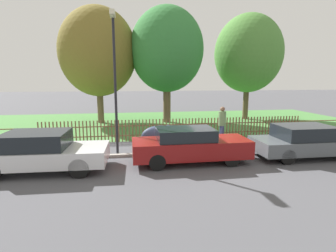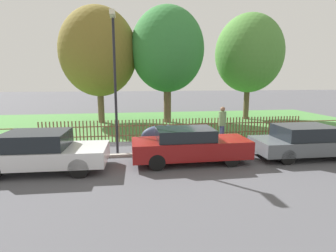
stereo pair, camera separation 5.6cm
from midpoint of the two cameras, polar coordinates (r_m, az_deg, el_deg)
ground_plane at (r=11.44m, az=4.68°, el=-6.18°), size 120.00×120.00×0.00m
kerb_stone at (r=11.51m, az=4.57°, el=-5.76°), size 29.55×0.20×0.12m
grass_strip at (r=19.82m, az=-1.23°, el=0.88°), size 29.55×11.87×0.01m
park_fence at (r=13.96m, az=2.02°, el=-0.71°), size 29.55×0.05×1.15m
parked_car_silver_hatchback at (r=10.25m, az=-25.88°, el=-4.97°), size 4.42×2.04×1.41m
parked_car_black_saloon at (r=10.18m, az=4.56°, el=-4.15°), size 4.49×1.63×1.37m
parked_car_navy_estate at (r=12.30m, az=27.85°, el=-2.92°), size 4.54×1.88×1.34m
covered_motorcycle at (r=11.75m, az=-1.71°, el=-2.14°), size 1.88×0.79×1.18m
tree_nearest_kerb at (r=20.02m, az=-15.07°, el=15.27°), size 5.47×5.47×8.26m
tree_behind_motorcycle at (r=19.63m, az=-0.33°, el=16.22°), size 5.27×5.27×8.33m
tree_mid_park at (r=22.18m, az=16.99°, el=14.82°), size 5.25×5.25×8.20m
pedestrian_near_fence at (r=13.50m, az=11.56°, el=0.75°), size 0.42×0.43×1.86m
street_lamp at (r=11.23m, az=-11.69°, el=12.16°), size 0.20×0.79×5.81m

